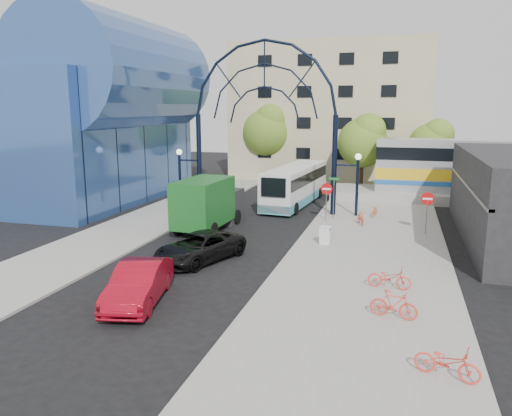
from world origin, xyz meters
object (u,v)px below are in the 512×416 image
(city_bus, at_px, (296,185))
(black_suv, at_px, (200,247))
(sandwich_board, at_px, (325,233))
(do_not_enter_sign, at_px, (427,203))
(bike_near_b, at_px, (361,217))
(stop_sign, at_px, (327,192))
(gateway_arch, at_px, (264,92))
(tree_north_c, at_px, (433,143))
(bike_near_a, at_px, (375,211))
(green_truck, at_px, (209,204))
(bike_far_a, at_px, (389,278))
(tree_north_a, at_px, (364,140))
(bike_far_c, at_px, (447,362))
(red_sedan, at_px, (139,283))
(tree_north_b, at_px, (268,129))
(street_name_sign, at_px, (334,189))
(bike_far_b, at_px, (394,305))

(city_bus, height_order, black_suv, city_bus)
(city_bus, bearing_deg, sandwich_board, -66.32)
(do_not_enter_sign, height_order, bike_near_b, do_not_enter_sign)
(stop_sign, bearing_deg, do_not_enter_sign, -17.88)
(gateway_arch, distance_m, city_bus, 8.05)
(tree_north_c, height_order, bike_near_a, tree_north_c)
(gateway_arch, relative_size, green_truck, 2.09)
(gateway_arch, bearing_deg, do_not_enter_sign, -19.99)
(green_truck, bearing_deg, black_suv, -70.08)
(bike_far_a, bearing_deg, black_suv, 83.70)
(tree_north_a, relative_size, bike_far_a, 4.00)
(do_not_enter_sign, distance_m, bike_far_c, 16.86)
(do_not_enter_sign, bearing_deg, stop_sign, 162.12)
(city_bus, relative_size, red_sedan, 2.30)
(tree_north_b, xyz_separation_m, bike_far_a, (13.03, -29.97, -4.69))
(street_name_sign, distance_m, tree_north_b, 19.81)
(stop_sign, relative_size, black_suv, 0.49)
(red_sedan, relative_size, bike_near_a, 3.02)
(red_sedan, bearing_deg, street_name_sign, 59.85)
(bike_near_b, xyz_separation_m, bike_far_b, (2.25, -14.43, 0.04))
(tree_north_a, relative_size, bike_far_b, 4.18)
(black_suv, height_order, red_sedan, red_sedan)
(gateway_arch, bearing_deg, bike_far_a, -56.90)
(bike_far_b, bearing_deg, black_suv, 73.53)
(black_suv, bearing_deg, city_bus, 105.05)
(green_truck, distance_m, bike_near_a, 11.52)
(do_not_enter_sign, distance_m, sandwich_board, 6.85)
(bike_near_b, xyz_separation_m, bike_far_c, (3.73, -18.17, 0.01))
(do_not_enter_sign, height_order, sandwich_board, do_not_enter_sign)
(street_name_sign, distance_m, tree_north_c, 16.95)
(tree_north_a, relative_size, bike_near_a, 4.44)
(street_name_sign, bearing_deg, black_suv, -115.21)
(tree_north_b, xyz_separation_m, bike_near_a, (11.74, -15.93, -4.73))
(tree_north_c, height_order, bike_far_b, tree_north_c)
(do_not_enter_sign, distance_m, black_suv, 13.82)
(do_not_enter_sign, distance_m, red_sedan, 17.94)
(gateway_arch, height_order, bike_far_b, gateway_arch)
(city_bus, height_order, bike_far_a, city_bus)
(tree_north_c, height_order, bike_far_a, tree_north_c)
(bike_far_a, bearing_deg, tree_north_a, 10.98)
(stop_sign, xyz_separation_m, bike_far_b, (4.58, -15.06, -1.37))
(street_name_sign, height_order, red_sedan, street_name_sign)
(red_sedan, bearing_deg, tree_north_c, 56.66)
(do_not_enter_sign, distance_m, tree_north_b, 25.09)
(bike_far_c, bearing_deg, bike_near_a, 25.08)
(city_bus, xyz_separation_m, bike_far_a, (7.59, -17.69, -0.97))
(black_suv, distance_m, bike_near_b, 12.00)
(bike_near_b, bearing_deg, tree_north_b, 102.44)
(green_truck, xyz_separation_m, bike_near_a, (9.78, 6.00, -1.09))
(red_sedan, xyz_separation_m, bike_near_b, (7.26, 15.38, -0.20))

